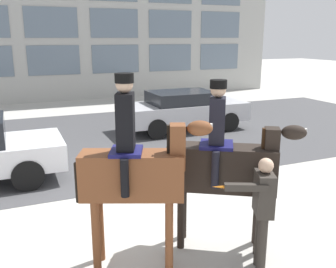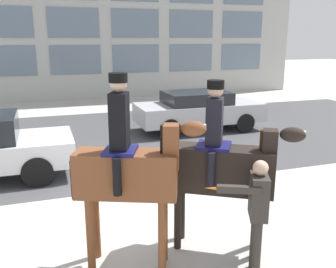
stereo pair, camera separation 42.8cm
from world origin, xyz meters
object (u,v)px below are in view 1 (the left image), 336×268
(mounted_horse_lead, at_px, (135,170))
(street_car_far_lane, at_px, (183,109))
(mounted_horse_companion, at_px, (224,164))
(pedestrian_bystander, at_px, (262,206))

(mounted_horse_lead, relative_size, street_car_far_lane, 0.63)
(mounted_horse_companion, bearing_deg, street_car_far_lane, 100.88)
(mounted_horse_companion, distance_m, pedestrian_bystander, 0.84)
(mounted_horse_companion, height_order, pedestrian_bystander, mounted_horse_companion)
(mounted_horse_companion, distance_m, street_car_far_lane, 7.55)
(pedestrian_bystander, relative_size, street_car_far_lane, 0.38)
(mounted_horse_lead, bearing_deg, pedestrian_bystander, -2.57)
(mounted_horse_lead, height_order, mounted_horse_companion, mounted_horse_lead)
(mounted_horse_lead, distance_m, street_car_far_lane, 8.14)
(street_car_far_lane, bearing_deg, mounted_horse_companion, -110.59)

